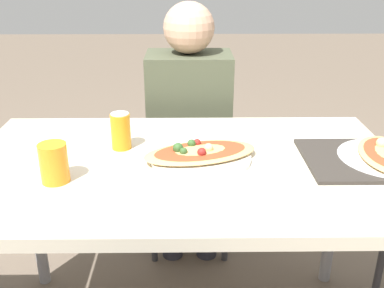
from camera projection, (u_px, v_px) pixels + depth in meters
The scene contains 7 objects.
dining_table at pixel (184, 182), 1.46m from camera, with size 1.39×0.82×0.77m.
chair_far_seated at pixel (189, 147), 2.22m from camera, with size 0.40×0.40×0.87m.
person_seated at pixel (189, 114), 2.03m from camera, with size 0.37×0.27×1.20m.
pizza_main at pixel (200, 154), 1.44m from camera, with size 0.40×0.33×0.06m.
soda_can at pixel (121, 131), 1.51m from camera, with size 0.07×0.07×0.12m.
drink_glass at pixel (54, 163), 1.29m from camera, with size 0.08×0.08×0.12m.
serving_tray at pixel (361, 159), 1.44m from camera, with size 0.36×0.32×0.01m.
Camera 1 is at (0.01, -1.29, 1.39)m, focal length 42.00 mm.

